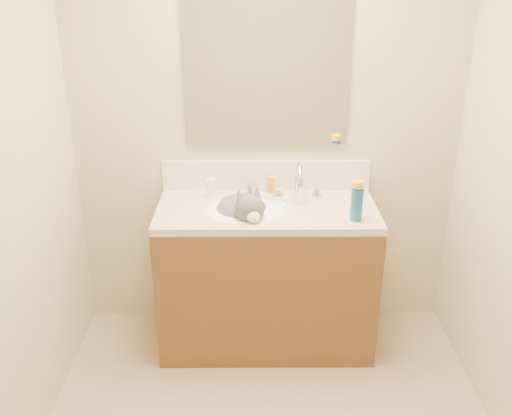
{
  "coord_description": "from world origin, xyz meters",
  "views": [
    {
      "loc": [
        -0.07,
        -1.87,
        2.09
      ],
      "look_at": [
        -0.06,
        0.92,
        0.88
      ],
      "focal_mm": 40.0,
      "sensor_mm": 36.0,
      "label": 1
    }
  ],
  "objects_px": {
    "faucet": "(299,184)",
    "cat": "(243,214)",
    "basin": "(245,222)",
    "pill_bottle": "(211,188)",
    "spray_can": "(357,205)",
    "amber_bottle": "(271,184)",
    "silver_jar": "(251,189)",
    "vanity_cabinet": "(266,279)"
  },
  "relations": [
    {
      "from": "cat",
      "to": "spray_can",
      "type": "height_order",
      "value": "same"
    },
    {
      "from": "basin",
      "to": "pill_bottle",
      "type": "distance_m",
      "value": 0.29
    },
    {
      "from": "vanity_cabinet",
      "to": "faucet",
      "type": "height_order",
      "value": "faucet"
    },
    {
      "from": "pill_bottle",
      "to": "amber_bottle",
      "type": "height_order",
      "value": "pill_bottle"
    },
    {
      "from": "basin",
      "to": "pill_bottle",
      "type": "xyz_separation_m",
      "value": [
        -0.19,
        0.19,
        0.12
      ]
    },
    {
      "from": "basin",
      "to": "pill_bottle",
      "type": "relative_size",
      "value": 4.17
    },
    {
      "from": "pill_bottle",
      "to": "amber_bottle",
      "type": "relative_size",
      "value": 1.06
    },
    {
      "from": "silver_jar",
      "to": "amber_bottle",
      "type": "bearing_deg",
      "value": 13.34
    },
    {
      "from": "basin",
      "to": "faucet",
      "type": "xyz_separation_m",
      "value": [
        0.3,
        0.17,
        0.16
      ]
    },
    {
      "from": "basin",
      "to": "amber_bottle",
      "type": "distance_m",
      "value": 0.31
    },
    {
      "from": "pill_bottle",
      "to": "spray_can",
      "type": "xyz_separation_m",
      "value": [
        0.77,
        -0.32,
        0.03
      ]
    },
    {
      "from": "spray_can",
      "to": "basin",
      "type": "bearing_deg",
      "value": 167.14
    },
    {
      "from": "vanity_cabinet",
      "to": "pill_bottle",
      "type": "relative_size",
      "value": 11.13
    },
    {
      "from": "faucet",
      "to": "cat",
      "type": "distance_m",
      "value": 0.36
    },
    {
      "from": "cat",
      "to": "pill_bottle",
      "type": "height_order",
      "value": "cat"
    },
    {
      "from": "cat",
      "to": "silver_jar",
      "type": "height_order",
      "value": "cat"
    },
    {
      "from": "basin",
      "to": "faucet",
      "type": "height_order",
      "value": "faucet"
    },
    {
      "from": "cat",
      "to": "basin",
      "type": "bearing_deg",
      "value": -68.57
    },
    {
      "from": "faucet",
      "to": "pill_bottle",
      "type": "xyz_separation_m",
      "value": [
        -0.49,
        0.02,
        -0.03
      ]
    },
    {
      "from": "cat",
      "to": "amber_bottle",
      "type": "distance_m",
      "value": 0.3
    },
    {
      "from": "silver_jar",
      "to": "amber_bottle",
      "type": "xyz_separation_m",
      "value": [
        0.11,
        0.03,
        0.02
      ]
    },
    {
      "from": "basin",
      "to": "silver_jar",
      "type": "bearing_deg",
      "value": 81.35
    },
    {
      "from": "vanity_cabinet",
      "to": "pill_bottle",
      "type": "distance_m",
      "value": 0.61
    },
    {
      "from": "faucet",
      "to": "pill_bottle",
      "type": "bearing_deg",
      "value": 177.65
    },
    {
      "from": "amber_bottle",
      "to": "spray_can",
      "type": "relative_size",
      "value": 0.59
    },
    {
      "from": "cat",
      "to": "pill_bottle",
      "type": "relative_size",
      "value": 4.17
    },
    {
      "from": "basin",
      "to": "silver_jar",
      "type": "distance_m",
      "value": 0.25
    },
    {
      "from": "basin",
      "to": "spray_can",
      "type": "xyz_separation_m",
      "value": [
        0.58,
        -0.13,
        0.16
      ]
    },
    {
      "from": "amber_bottle",
      "to": "spray_can",
      "type": "height_order",
      "value": "spray_can"
    },
    {
      "from": "faucet",
      "to": "cat",
      "type": "relative_size",
      "value": 0.62
    },
    {
      "from": "pill_bottle",
      "to": "amber_bottle",
      "type": "bearing_deg",
      "value": 10.35
    },
    {
      "from": "faucet",
      "to": "spray_can",
      "type": "bearing_deg",
      "value": -47.27
    },
    {
      "from": "pill_bottle",
      "to": "amber_bottle",
      "type": "xyz_separation_m",
      "value": [
        0.34,
        0.06,
        -0.0
      ]
    },
    {
      "from": "vanity_cabinet",
      "to": "cat",
      "type": "relative_size",
      "value": 2.67
    },
    {
      "from": "cat",
      "to": "spray_can",
      "type": "distance_m",
      "value": 0.61
    },
    {
      "from": "cat",
      "to": "pill_bottle",
      "type": "distance_m",
      "value": 0.27
    },
    {
      "from": "faucet",
      "to": "amber_bottle",
      "type": "relative_size",
      "value": 2.74
    },
    {
      "from": "basin",
      "to": "faucet",
      "type": "bearing_deg",
      "value": 29.12
    },
    {
      "from": "cat",
      "to": "amber_bottle",
      "type": "bearing_deg",
      "value": 38.66
    },
    {
      "from": "basin",
      "to": "amber_bottle",
      "type": "relative_size",
      "value": 4.41
    },
    {
      "from": "basin",
      "to": "silver_jar",
      "type": "height_order",
      "value": "silver_jar"
    },
    {
      "from": "basin",
      "to": "amber_bottle",
      "type": "xyz_separation_m",
      "value": [
        0.15,
        0.25,
        0.12
      ]
    }
  ]
}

